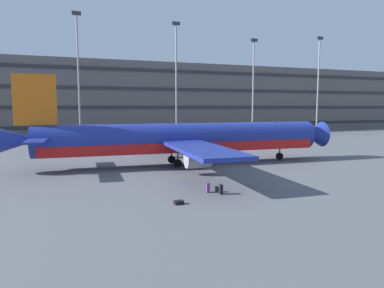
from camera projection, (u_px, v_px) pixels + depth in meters
The scene contains 11 objects.
ground_plane at pixel (171, 163), 41.98m from camera, with size 600.00×600.00×0.00m, color #5B5B60.
terminal_structure at pixel (114, 98), 88.67m from camera, with size 179.35×15.86×17.73m.
airliner at pixel (182, 139), 40.12m from camera, with size 38.73×31.37×10.03m.
light_mast_center_left at pixel (78, 68), 70.52m from camera, with size 1.80×0.50×25.81m.
light_mast_center_right at pixel (176, 72), 77.74m from camera, with size 1.80×0.50×25.50m.
light_mast_right at pixel (253, 80), 84.66m from camera, with size 1.80×0.50×23.15m.
light_mast_far_right at pixel (318, 78), 91.28m from camera, with size 1.80×0.50×24.95m.
suitcase_small at pixel (208, 187), 27.28m from camera, with size 0.31×0.41×0.91m.
suitcase_navy at pixel (221, 189), 26.72m from camera, with size 0.30×0.46×0.85m.
suitcase_upright at pixel (179, 202), 24.02m from camera, with size 0.70×0.50×0.25m.
backpack_scuffed at pixel (217, 189), 27.43m from camera, with size 0.39×0.35×0.53m.
Camera 1 is at (-11.99, -39.81, 6.73)m, focal length 32.38 mm.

